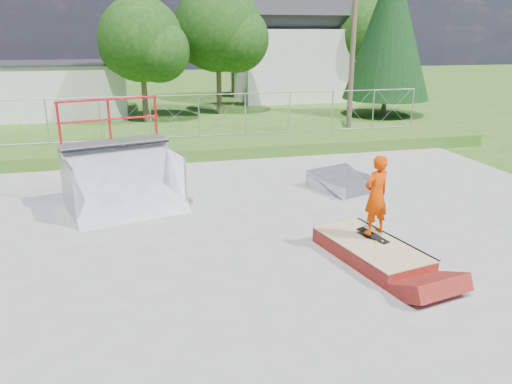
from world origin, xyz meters
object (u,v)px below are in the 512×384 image
grind_box (370,251)px  skater (376,198)px  flat_bank_ramp (345,182)px  quarter_pipe (123,158)px

grind_box → skater: (0.16, 0.23, 1.12)m
grind_box → flat_bank_ramp: flat_bank_ramp is taller
grind_box → quarter_pipe: bearing=126.5°
grind_box → skater: 1.15m
grind_box → skater: bearing=44.0°
flat_bank_ramp → skater: 4.97m
quarter_pipe → skater: bearing=-54.4°
grind_box → quarter_pipe: quarter_pipe is taller
grind_box → flat_bank_ramp: 5.12m
flat_bank_ramp → skater: size_ratio=1.04×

